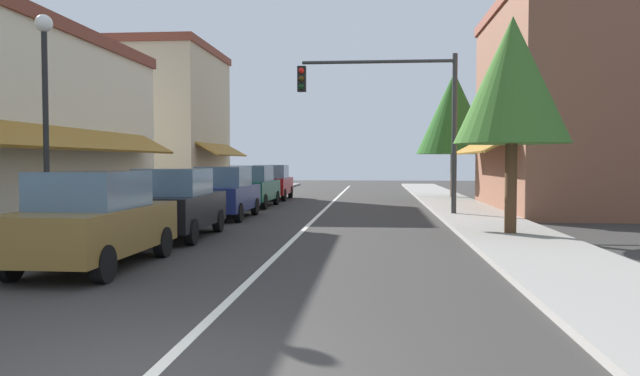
{
  "coord_description": "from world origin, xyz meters",
  "views": [
    {
      "loc": [
        2.03,
        -5.02,
        1.95
      ],
      "look_at": [
        0.27,
        14.66,
        1.1
      ],
      "focal_mm": 34.64,
      "sensor_mm": 36.0,
      "label": 1
    }
  ],
  "objects_px": {
    "traffic_signal_mast_arm": "(399,105)",
    "tree_right_near": "(512,81)",
    "street_lamp_left_near": "(45,94)",
    "parked_car_second_left": "(175,204)",
    "parked_car_far_left": "(252,186)",
    "parked_car_distant_left": "(272,182)",
    "tree_right_far": "(454,113)",
    "parked_car_third_left": "(224,193)",
    "parked_car_nearest_left": "(94,220)"
  },
  "relations": [
    {
      "from": "parked_car_third_left",
      "to": "parked_car_distant_left",
      "type": "xyz_separation_m",
      "value": [
        -0.12,
        10.43,
        0.0
      ]
    },
    {
      "from": "street_lamp_left_near",
      "to": "tree_right_near",
      "type": "distance_m",
      "value": 11.02
    },
    {
      "from": "parked_car_second_left",
      "to": "parked_car_far_left",
      "type": "distance_m",
      "value": 10.78
    },
    {
      "from": "parked_car_nearest_left",
      "to": "parked_car_far_left",
      "type": "xyz_separation_m",
      "value": [
        -0.15,
        15.26,
        0.0
      ]
    },
    {
      "from": "tree_right_far",
      "to": "parked_car_far_left",
      "type": "bearing_deg",
      "value": -146.43
    },
    {
      "from": "tree_right_near",
      "to": "tree_right_far",
      "type": "distance_m",
      "value": 16.07
    },
    {
      "from": "parked_car_second_left",
      "to": "tree_right_near",
      "type": "distance_m",
      "value": 9.13
    },
    {
      "from": "parked_car_third_left",
      "to": "tree_right_near",
      "type": "xyz_separation_m",
      "value": [
        8.59,
        -4.52,
        3.12
      ]
    },
    {
      "from": "street_lamp_left_near",
      "to": "parked_car_third_left",
      "type": "bearing_deg",
      "value": 77.81
    },
    {
      "from": "parked_car_distant_left",
      "to": "parked_car_second_left",
      "type": "bearing_deg",
      "value": -90.33
    },
    {
      "from": "parked_car_second_left",
      "to": "tree_right_far",
      "type": "xyz_separation_m",
      "value": [
        9.08,
        16.93,
        3.54
      ]
    },
    {
      "from": "parked_car_third_left",
      "to": "parked_car_far_left",
      "type": "relative_size",
      "value": 0.99
    },
    {
      "from": "parked_car_distant_left",
      "to": "tree_right_near",
      "type": "distance_m",
      "value": 17.58
    },
    {
      "from": "parked_car_far_left",
      "to": "tree_right_far",
      "type": "bearing_deg",
      "value": 34.91
    },
    {
      "from": "parked_car_nearest_left",
      "to": "street_lamp_left_near",
      "type": "bearing_deg",
      "value": 137.75
    },
    {
      "from": "parked_car_second_left",
      "to": "street_lamp_left_near",
      "type": "distance_m",
      "value": 4.17
    },
    {
      "from": "parked_car_far_left",
      "to": "tree_right_near",
      "type": "height_order",
      "value": "tree_right_near"
    },
    {
      "from": "parked_car_third_left",
      "to": "street_lamp_left_near",
      "type": "height_order",
      "value": "street_lamp_left_near"
    },
    {
      "from": "traffic_signal_mast_arm",
      "to": "tree_right_far",
      "type": "xyz_separation_m",
      "value": [
        3.19,
        10.18,
        0.48
      ]
    },
    {
      "from": "parked_car_third_left",
      "to": "traffic_signal_mast_arm",
      "type": "bearing_deg",
      "value": 12.77
    },
    {
      "from": "street_lamp_left_near",
      "to": "parked_car_second_left",
      "type": "bearing_deg",
      "value": 56.91
    },
    {
      "from": "tree_right_near",
      "to": "parked_car_far_left",
      "type": "bearing_deg",
      "value": 131.36
    },
    {
      "from": "parked_car_far_left",
      "to": "tree_right_far",
      "type": "distance_m",
      "value": 11.67
    },
    {
      "from": "parked_car_nearest_left",
      "to": "tree_right_far",
      "type": "height_order",
      "value": "tree_right_far"
    },
    {
      "from": "parked_car_third_left",
      "to": "tree_right_near",
      "type": "height_order",
      "value": "tree_right_near"
    },
    {
      "from": "traffic_signal_mast_arm",
      "to": "tree_right_near",
      "type": "relative_size",
      "value": 1.02
    },
    {
      "from": "parked_car_distant_left",
      "to": "traffic_signal_mast_arm",
      "type": "distance_m",
      "value": 11.34
    },
    {
      "from": "parked_car_distant_left",
      "to": "street_lamp_left_near",
      "type": "height_order",
      "value": "street_lamp_left_near"
    },
    {
      "from": "tree_right_near",
      "to": "traffic_signal_mast_arm",
      "type": "bearing_deg",
      "value": 114.21
    },
    {
      "from": "parked_car_third_left",
      "to": "tree_right_far",
      "type": "xyz_separation_m",
      "value": [
        9.14,
        11.53,
        3.54
      ]
    },
    {
      "from": "parked_car_nearest_left",
      "to": "traffic_signal_mast_arm",
      "type": "height_order",
      "value": "traffic_signal_mast_arm"
    },
    {
      "from": "tree_right_far",
      "to": "tree_right_near",
      "type": "bearing_deg",
      "value": -91.95
    },
    {
      "from": "parked_car_distant_left",
      "to": "tree_right_far",
      "type": "relative_size",
      "value": 0.63
    },
    {
      "from": "parked_car_second_left",
      "to": "tree_right_far",
      "type": "bearing_deg",
      "value": 60.48
    },
    {
      "from": "parked_car_far_left",
      "to": "parked_car_distant_left",
      "type": "relative_size",
      "value": 1.0
    },
    {
      "from": "street_lamp_left_near",
      "to": "tree_right_near",
      "type": "height_order",
      "value": "tree_right_near"
    },
    {
      "from": "traffic_signal_mast_arm",
      "to": "street_lamp_left_near",
      "type": "relative_size",
      "value": 1.14
    },
    {
      "from": "parked_car_third_left",
      "to": "parked_car_distant_left",
      "type": "height_order",
      "value": "same"
    },
    {
      "from": "parked_car_nearest_left",
      "to": "parked_car_second_left",
      "type": "bearing_deg",
      "value": 90.09
    },
    {
      "from": "street_lamp_left_near",
      "to": "tree_right_far",
      "type": "xyz_separation_m",
      "value": [
        10.91,
        19.74,
        1.07
      ]
    },
    {
      "from": "parked_car_third_left",
      "to": "street_lamp_left_near",
      "type": "bearing_deg",
      "value": -102.23
    },
    {
      "from": "traffic_signal_mast_arm",
      "to": "tree_right_far",
      "type": "bearing_deg",
      "value": 72.6
    },
    {
      "from": "parked_car_nearest_left",
      "to": "tree_right_near",
      "type": "height_order",
      "value": "tree_right_near"
    },
    {
      "from": "traffic_signal_mast_arm",
      "to": "street_lamp_left_near",
      "type": "distance_m",
      "value": 12.31
    },
    {
      "from": "parked_car_nearest_left",
      "to": "parked_car_distant_left",
      "type": "relative_size",
      "value": 1.0
    },
    {
      "from": "street_lamp_left_near",
      "to": "traffic_signal_mast_arm",
      "type": "bearing_deg",
      "value": 51.07
    },
    {
      "from": "parked_car_second_left",
      "to": "street_lamp_left_near",
      "type": "height_order",
      "value": "street_lamp_left_near"
    },
    {
      "from": "parked_car_nearest_left",
      "to": "street_lamp_left_near",
      "type": "height_order",
      "value": "street_lamp_left_near"
    },
    {
      "from": "parked_car_distant_left",
      "to": "street_lamp_left_near",
      "type": "distance_m",
      "value": 18.87
    },
    {
      "from": "parked_car_second_left",
      "to": "tree_right_near",
      "type": "relative_size",
      "value": 0.73
    }
  ]
}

